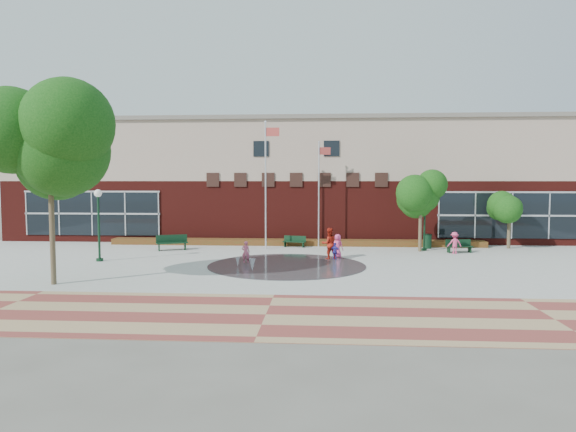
# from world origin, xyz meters

# --- Properties ---
(ground) EXTENTS (120.00, 120.00, 0.00)m
(ground) POSITION_xyz_m (0.00, 0.00, 0.00)
(ground) COLOR #666056
(ground) RESTS_ON ground
(plaza_concrete) EXTENTS (46.00, 18.00, 0.01)m
(plaza_concrete) POSITION_xyz_m (0.00, 4.00, 0.00)
(plaza_concrete) COLOR #A8A8A0
(plaza_concrete) RESTS_ON ground
(paver_band) EXTENTS (46.00, 6.00, 0.01)m
(paver_band) POSITION_xyz_m (0.00, -7.00, 0.00)
(paver_band) COLOR brown
(paver_band) RESTS_ON ground
(splash_pad) EXTENTS (8.40, 8.40, 0.01)m
(splash_pad) POSITION_xyz_m (0.00, 3.00, 0.00)
(splash_pad) COLOR #383A3D
(splash_pad) RESTS_ON ground
(library_building) EXTENTS (44.40, 10.40, 9.20)m
(library_building) POSITION_xyz_m (0.00, 17.48, 4.64)
(library_building) COLOR #50130F
(library_building) RESTS_ON ground
(flower_bed) EXTENTS (26.00, 1.20, 0.40)m
(flower_bed) POSITION_xyz_m (0.00, 11.60, 0.00)
(flower_bed) COLOR maroon
(flower_bed) RESTS_ON ground
(flagpole_left) EXTENTS (0.99, 0.16, 8.45)m
(flagpole_left) POSITION_xyz_m (-1.82, 9.59, 4.70)
(flagpole_left) COLOR silver
(flagpole_left) RESTS_ON ground
(flagpole_right) EXTENTS (0.86, 0.31, 7.21)m
(flagpole_right) POSITION_xyz_m (1.66, 11.01, 4.03)
(flagpole_right) COLOR silver
(flagpole_right) RESTS_ON ground
(lamp_left) EXTENTS (0.43, 0.43, 4.05)m
(lamp_left) POSITION_xyz_m (-10.62, 3.80, 2.52)
(lamp_left) COLOR black
(lamp_left) RESTS_ON ground
(lamp_right) EXTENTS (0.38, 0.38, 3.60)m
(lamp_right) POSITION_xyz_m (8.47, 9.49, 2.23)
(lamp_right) COLOR black
(lamp_right) RESTS_ON ground
(bench_left) EXTENTS (2.06, 1.29, 1.01)m
(bench_left) POSITION_xyz_m (-7.87, 8.51, 0.32)
(bench_left) COLOR black
(bench_left) RESTS_ON ground
(bench_mid) EXTENTS (1.60, 0.76, 0.78)m
(bench_mid) POSITION_xyz_m (-0.02, 10.60, 0.25)
(bench_mid) COLOR black
(bench_mid) RESTS_ON ground
(bench_right) EXTENTS (1.71, 0.73, 0.83)m
(bench_right) POSITION_xyz_m (10.47, 8.65, 0.27)
(bench_right) COLOR black
(bench_right) RESTS_ON ground
(trash_can) EXTENTS (0.60, 0.60, 0.98)m
(trash_can) POSITION_xyz_m (8.87, 10.53, 0.50)
(trash_can) COLOR black
(trash_can) RESTS_ON ground
(tree_big_left) EXTENTS (5.24, 5.24, 8.38)m
(tree_big_left) POSITION_xyz_m (-9.82, -2.59, 5.99)
(tree_big_left) COLOR #4A3D29
(tree_big_left) RESTS_ON ground
(tree_mid) EXTENTS (3.02, 3.02, 5.09)m
(tree_mid) POSITION_xyz_m (8.11, 9.04, 3.71)
(tree_mid) COLOR #4A3D29
(tree_mid) RESTS_ON ground
(tree_small_right) EXTENTS (2.48, 2.48, 4.25)m
(tree_small_right) POSITION_xyz_m (14.28, 10.89, 3.10)
(tree_small_right) COLOR #4A3D29
(tree_small_right) RESTS_ON ground
(water_jet_a) EXTENTS (0.33, 0.33, 0.64)m
(water_jet_a) POSITION_xyz_m (-1.58, 1.05, 0.00)
(water_jet_a) COLOR white
(water_jet_a) RESTS_ON ground
(water_jet_b) EXTENTS (0.22, 0.22, 0.49)m
(water_jet_b) POSITION_xyz_m (-2.54, 2.42, 0.00)
(water_jet_b) COLOR white
(water_jet_b) RESTS_ON ground
(child_splash) EXTENTS (0.49, 0.37, 1.22)m
(child_splash) POSITION_xyz_m (-2.32, 3.77, 0.61)
(child_splash) COLOR #D55978
(child_splash) RESTS_ON ground
(adult_red) EXTENTS (1.05, 0.92, 1.82)m
(adult_red) POSITION_xyz_m (2.28, 5.41, 0.91)
(adult_red) COLOR #AC1D11
(adult_red) RESTS_ON ground
(adult_pink) EXTENTS (0.81, 0.74, 1.39)m
(adult_pink) POSITION_xyz_m (2.79, 6.15, 0.69)
(adult_pink) COLOR #F04789
(adult_pink) RESTS_ON ground
(child_blue) EXTENTS (0.64, 0.47, 1.01)m
(child_blue) POSITION_xyz_m (2.62, 5.13, 0.50)
(child_blue) COLOR #362FA5
(child_blue) RESTS_ON ground
(person_bench) EXTENTS (0.96, 0.65, 1.37)m
(person_bench) POSITION_xyz_m (10.04, 8.11, 0.68)
(person_bench) COLOR #E04275
(person_bench) RESTS_ON ground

